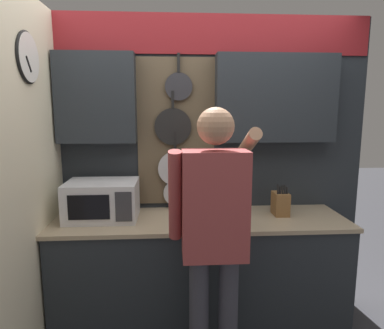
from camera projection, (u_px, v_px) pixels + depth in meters
ground_plane at (200, 328)px, 2.73m from camera, size 14.00×14.00×0.00m
base_cabinet_counter at (200, 275)px, 2.65m from camera, size 2.19×0.63×0.91m
back_wall_unit at (200, 140)px, 2.76m from camera, size 2.76×0.20×2.45m
side_wall at (23, 190)px, 2.06m from camera, size 0.07×1.60×2.45m
microwave at (102, 200)px, 2.55m from camera, size 0.52×0.38×0.28m
knife_block at (280, 203)px, 2.64m from camera, size 0.11×0.15×0.25m
utensil_crock at (229, 206)px, 2.62m from camera, size 0.11×0.11×0.28m
person at (214, 226)px, 2.03m from camera, size 0.54×0.65×1.74m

